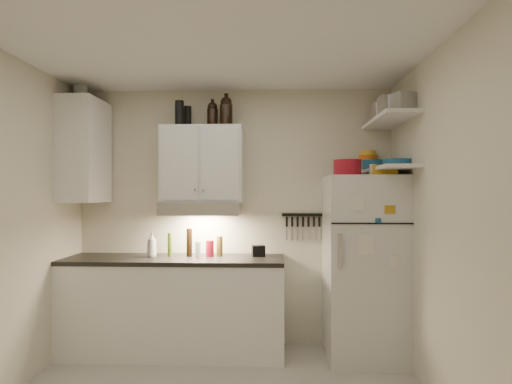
{
  "coord_description": "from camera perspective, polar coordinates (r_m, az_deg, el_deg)",
  "views": [
    {
      "loc": [
        0.41,
        -2.88,
        1.54
      ],
      "look_at": [
        0.25,
        0.9,
        1.55
      ],
      "focal_mm": 30.0,
      "sensor_mm": 36.0,
      "label": 1
    }
  ],
  "objects": [
    {
      "name": "ceiling",
      "position": [
        3.1,
        -5.66,
        20.06
      ],
      "size": [
        3.2,
        3.0,
        0.02
      ],
      "primitive_type": "cube",
      "color": "white",
      "rests_on": "ground"
    },
    {
      "name": "back_wall",
      "position": [
        4.41,
        -2.92,
        -3.28
      ],
      "size": [
        3.2,
        0.02,
        2.6
      ],
      "primitive_type": "cube",
      "color": "beige",
      "rests_on": "ground"
    },
    {
      "name": "right_wall",
      "position": [
        3.13,
        25.07,
        -4.52
      ],
      "size": [
        0.02,
        3.0,
        2.6
      ],
      "primitive_type": "cube",
      "color": "beige",
      "rests_on": "ground"
    },
    {
      "name": "base_cabinet",
      "position": [
        4.33,
        -10.84,
        -14.87
      ],
      "size": [
        2.1,
        0.6,
        0.88
      ],
      "primitive_type": "cube",
      "color": "white",
      "rests_on": "floor"
    },
    {
      "name": "countertop",
      "position": [
        4.24,
        -10.83,
        -8.84
      ],
      "size": [
        2.1,
        0.62,
        0.04
      ],
      "primitive_type": "cube",
      "color": "black",
      "rests_on": "base_cabinet"
    },
    {
      "name": "upper_cabinet",
      "position": [
        4.28,
        -7.15,
        3.66
      ],
      "size": [
        0.8,
        0.33,
        0.75
      ],
      "primitive_type": "cube",
      "color": "white",
      "rests_on": "back_wall"
    },
    {
      "name": "side_cabinet",
      "position": [
        4.49,
        -21.92,
        5.09
      ],
      "size": [
        0.33,
        0.55,
        1.0
      ],
      "primitive_type": "cube",
      "color": "white",
      "rests_on": "left_wall"
    },
    {
      "name": "range_hood",
      "position": [
        4.21,
        -7.29,
        -2.2
      ],
      "size": [
        0.76,
        0.46,
        0.12
      ],
      "primitive_type": "cube",
      "color": "silver",
      "rests_on": "back_wall"
    },
    {
      "name": "fridge",
      "position": [
        4.18,
        14.17,
        -9.64
      ],
      "size": [
        0.7,
        0.68,
        1.7
      ],
      "primitive_type": "cube",
      "color": "silver",
      "rests_on": "floor"
    },
    {
      "name": "shelf_hi",
      "position": [
        4.1,
        17.33,
        9.13
      ],
      "size": [
        0.3,
        0.95,
        0.03
      ],
      "primitive_type": "cube",
      "color": "white",
      "rests_on": "right_wall"
    },
    {
      "name": "shelf_lo",
      "position": [
        4.05,
        17.33,
        2.97
      ],
      "size": [
        0.3,
        0.95,
        0.03
      ],
      "primitive_type": "cube",
      "color": "white",
      "rests_on": "right_wall"
    },
    {
      "name": "knife_strip",
      "position": [
        4.38,
        6.22,
        -3.04
      ],
      "size": [
        0.42,
        0.02,
        0.03
      ],
      "primitive_type": "cube",
      "color": "black",
      "rests_on": "back_wall"
    },
    {
      "name": "dutch_oven",
      "position": [
        4.06,
        12.08,
        3.16
      ],
      "size": [
        0.34,
        0.34,
        0.15
      ],
      "primitive_type": "cylinder",
      "rotation": [
        0.0,
        0.0,
        -0.43
      ],
      "color": "maroon",
      "rests_on": "fridge"
    },
    {
      "name": "book_stack",
      "position": [
        4.03,
        16.73,
        2.77
      ],
      "size": [
        0.26,
        0.3,
        0.09
      ],
      "primitive_type": "cube",
      "rotation": [
        0.0,
        0.0,
        -0.18
      ],
      "color": "#BE8717",
      "rests_on": "fridge"
    },
    {
      "name": "spice_jar",
      "position": [
        4.06,
        15.33,
        2.85
      ],
      "size": [
        0.06,
        0.06,
        0.1
      ],
      "primitive_type": "cylinder",
      "rotation": [
        0.0,
        0.0,
        0.01
      ],
      "color": "silver",
      "rests_on": "fridge"
    },
    {
      "name": "stock_pot",
      "position": [
        4.35,
        16.73,
        10.03
      ],
      "size": [
        0.31,
        0.31,
        0.19
      ],
      "primitive_type": "cylinder",
      "rotation": [
        0.0,
        0.0,
        0.21
      ],
      "color": "silver",
      "rests_on": "shelf_hi"
    },
    {
      "name": "tin_a",
      "position": [
        4.01,
        17.36,
        10.83
      ],
      "size": [
        0.19,
        0.17,
        0.18
      ],
      "primitive_type": "cube",
      "rotation": [
        0.0,
        0.0,
        0.08
      ],
      "color": "#AAAAAD",
      "rests_on": "shelf_hi"
    },
    {
      "name": "tin_b",
      "position": [
        3.89,
        18.94,
        11.12
      ],
      "size": [
        0.22,
        0.22,
        0.17
      ],
      "primitive_type": "cube",
      "rotation": [
        0.0,
        0.0,
        0.38
      ],
      "color": "#AAAAAD",
      "rests_on": "shelf_hi"
    },
    {
      "name": "bowl_teal",
      "position": [
        4.4,
        15.53,
        3.52
      ],
      "size": [
        0.23,
        0.23,
        0.09
      ],
      "primitive_type": "cylinder",
      "color": "#16537D",
      "rests_on": "shelf_lo"
    },
    {
      "name": "bowl_orange",
      "position": [
        4.49,
        14.71,
        4.39
      ],
      "size": [
        0.19,
        0.19,
        0.06
      ],
      "primitive_type": "cylinder",
      "color": "orange",
      "rests_on": "bowl_teal"
    },
    {
      "name": "bowl_yellow",
      "position": [
        4.49,
        14.71,
        5.04
      ],
      "size": [
        0.14,
        0.14,
        0.05
      ],
      "primitive_type": "cylinder",
      "color": "yellow",
      "rests_on": "bowl_orange"
    },
    {
      "name": "plates",
      "position": [
        4.01,
        18.36,
        3.68
      ],
      "size": [
        0.34,
        0.34,
        0.07
      ],
      "primitive_type": "cylinder",
      "rotation": [
        0.0,
        0.0,
        0.38
      ],
      "color": "#16537D",
      "rests_on": "shelf_lo"
    },
    {
      "name": "growler_a",
      "position": [
        4.34,
        -5.82,
        10.29
      ],
      "size": [
        0.13,
        0.13,
        0.25
      ],
      "primitive_type": null,
      "rotation": [
        0.0,
        0.0,
        0.26
      ],
      "color": "black",
      "rests_on": "upper_cabinet"
    },
    {
      "name": "growler_b",
      "position": [
        4.28,
        -4.0,
        10.72
      ],
      "size": [
        0.13,
        0.13,
        0.3
      ],
      "primitive_type": null,
      "rotation": [
        0.0,
        0.0,
        -0.0
      ],
      "color": "black",
      "rests_on": "upper_cabinet"
    },
    {
      "name": "thermos_a",
      "position": [
        4.44,
        -9.11,
        9.83
      ],
      "size": [
        0.08,
        0.08,
        0.22
      ],
      "primitive_type": "cylinder",
      "rotation": [
        0.0,
        0.0,
        -0.07
      ],
      "color": "black",
      "rests_on": "upper_cabinet"
    },
    {
      "name": "thermos_b",
      "position": [
        4.33,
        -10.18,
        10.27
      ],
      "size": [
        0.11,
        0.11,
        0.25
      ],
      "primitive_type": "cylinder",
      "rotation": [
        0.0,
        0.0,
        -0.36
      ],
      "color": "black",
      "rests_on": "upper_cabinet"
    },
    {
      "name": "side_jar",
      "position": [
        4.66,
        -22.36,
        12.23
      ],
      "size": [
        0.14,
        0.14,
        0.18
      ],
      "primitive_type": "cylinder",
      "rotation": [
        0.0,
        0.0,
        -0.03
      ],
      "color": "silver",
      "rests_on": "side_cabinet"
    },
    {
      "name": "soap_bottle",
      "position": [
        4.29,
        -13.73,
        -6.64
      ],
      "size": [
        0.13,
        0.13,
        0.27
      ],
      "primitive_type": "imported",
      "rotation": [
        0.0,
        0.0,
        0.36
      ],
      "color": "white",
      "rests_on": "countertop"
    },
    {
      "name": "pepper_mill",
      "position": [
        4.26,
        -4.88,
        -7.2
      ],
      "size": [
        0.08,
        0.08,
        0.2
      ],
      "primitive_type": "cylinder",
      "rotation": [
        0.0,
        0.0,
        -0.37
      ],
      "color": "brown",
      "rests_on": "countertop"
    },
    {
      "name": "oil_bottle",
      "position": [
        4.31,
        -11.41,
        -6.9
      ],
      "size": [
        0.06,
        0.06,
        0.23
      ],
      "primitive_type": "cylinder",
      "rotation": [
        0.0,
        0.0,
        -0.39
      ],
      "color": "#435816",
      "rests_on": "countertop"
    },
    {
      "name": "vinegar_bottle",
      "position": [
        4.26,
        -8.88,
        -6.66
      ],
      "size": [
        0.07,
        0.07,
        0.27
      ],
      "primitive_type": "cylinder",
      "rotation": [
        0.0,
        0.0,
        -0.37
      ],
      "color": "black",
      "rests_on": "countertop"
    },
    {
      "name": "clear_bottle",
      "position": [
        4.2,
        -7.74,
        -7.58
      ],
      "size": [
        0.05,
        0.05,
        0.15
      ],
      "primitive_type": "cylinder",
      "rotation": [
        0.0,
        0.0,
        0.0
      ],
      "color": "silver",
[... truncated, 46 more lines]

